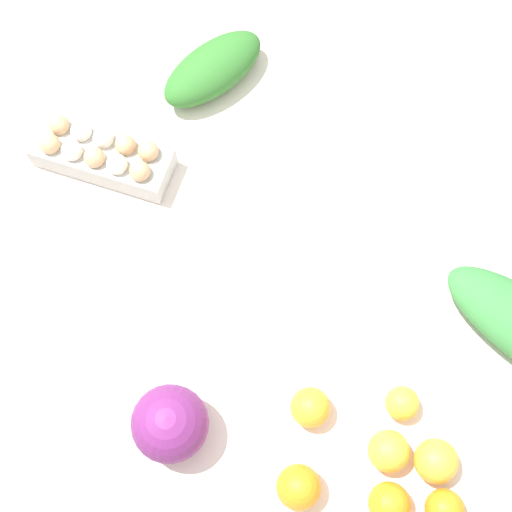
% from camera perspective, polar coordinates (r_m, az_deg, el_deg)
% --- Properties ---
extents(ground_plane, '(8.00, 8.00, 0.00)m').
position_cam_1_polar(ground_plane, '(2.20, -0.00, -7.09)').
color(ground_plane, '#B2A899').
extents(dining_table, '(1.48, 1.00, 0.77)m').
position_cam_1_polar(dining_table, '(1.55, -0.00, -1.39)').
color(dining_table, silver).
rests_on(dining_table, ground_plane).
extents(cabbage_purple, '(0.14, 0.14, 0.14)m').
position_cam_1_polar(cabbage_purple, '(1.33, -6.90, -13.17)').
color(cabbage_purple, '#6B2366').
rests_on(cabbage_purple, dining_table).
extents(egg_carton, '(0.31, 0.21, 0.09)m').
position_cam_1_polar(egg_carton, '(1.55, -12.24, 7.95)').
color(egg_carton, '#B7B7B2').
rests_on(egg_carton, dining_table).
extents(greens_bunch_dandelion, '(0.16, 0.28, 0.09)m').
position_cam_1_polar(greens_bunch_dandelion, '(1.63, -3.47, 14.73)').
color(greens_bunch_dandelion, '#2D6B28').
rests_on(greens_bunch_dandelion, dining_table).
extents(orange_0, '(0.08, 0.08, 0.08)m').
position_cam_1_polar(orange_0, '(1.36, 10.61, -18.89)').
color(orange_0, orange).
rests_on(orange_0, dining_table).
extents(orange_1, '(0.08, 0.08, 0.08)m').
position_cam_1_polar(orange_1, '(1.37, 10.56, -15.10)').
color(orange_1, '#F9A833').
rests_on(orange_1, dining_table).
extents(orange_2, '(0.08, 0.08, 0.08)m').
position_cam_1_polar(orange_2, '(1.34, 3.43, -17.98)').
color(orange_2, orange).
rests_on(orange_2, dining_table).
extents(orange_3, '(0.07, 0.07, 0.07)m').
position_cam_1_polar(orange_3, '(1.38, 14.85, -18.98)').
color(orange_3, orange).
rests_on(orange_3, dining_table).
extents(orange_4, '(0.08, 0.08, 0.08)m').
position_cam_1_polar(orange_4, '(1.36, 4.37, -11.99)').
color(orange_4, orange).
rests_on(orange_4, dining_table).
extents(orange_5, '(0.08, 0.08, 0.08)m').
position_cam_1_polar(orange_5, '(1.38, 14.21, -15.61)').
color(orange_5, '#F9A833').
rests_on(orange_5, dining_table).
extents(orange_7, '(0.06, 0.06, 0.06)m').
position_cam_1_polar(orange_7, '(1.39, 11.62, -11.46)').
color(orange_7, '#F9A833').
rests_on(orange_7, dining_table).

